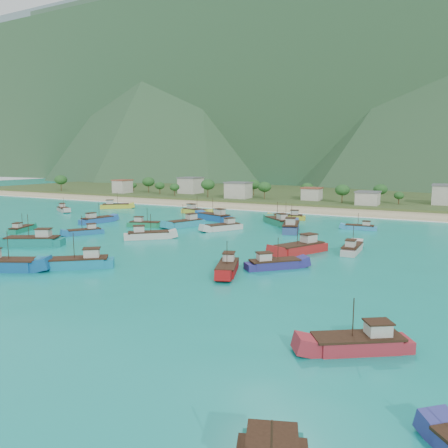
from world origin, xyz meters
The scene contains 30 objects.
ground centered at (0.00, 0.00, 0.00)m, with size 600.00×600.00×0.00m, color #0C8A7A.
beach centered at (0.00, 79.00, 0.00)m, with size 400.00×18.00×1.20m, color beige.
land centered at (0.00, 140.00, 0.00)m, with size 400.00×110.00×2.40m, color #385123.
surf_line centered at (0.00, 69.50, 0.00)m, with size 400.00×2.50×0.08m, color white.
mountains centered at (-18.31, 403.81, 106.83)m, with size 1520.00×440.00×260.00m.
village centered at (11.24, 103.74, 4.76)m, with size 214.51×24.92×7.48m.
vegetation centered at (-9.04, 102.46, 5.26)m, with size 280.36×26.10×8.71m.
boat_1 centered at (20.44, -11.66, 0.67)m, with size 6.19×10.25×5.83m.
boat_3 centered at (-11.50, 41.05, 0.92)m, with size 12.70×7.51×7.21m.
boat_4 centered at (-45.24, -0.56, 0.52)m, with size 5.46×8.87×5.05m.
boat_5 centered at (-10.32, 6.66, 0.74)m, with size 9.98×9.30×6.23m.
boat_6 centered at (-0.57, 26.22, 0.71)m, with size 7.75×10.46×6.09m.
boat_7 centered at (-22.24, 20.82, 0.62)m, with size 9.83×5.48×5.57m.
boat_9 centered at (-13.18, -28.20, 0.89)m, with size 12.28×8.48×7.07m.
boat_10 centered at (15.66, 32.97, 0.95)m, with size 6.92×13.00×7.37m.
boat_11 centered at (26.19, -5.68, 0.65)m, with size 8.93×8.81×5.72m.
boat_12 centered at (31.05, 43.87, 0.48)m, with size 8.27×3.07×4.79m.
boat_13 centered at (-12.65, 26.57, 0.83)m, with size 6.96×11.84×6.72m.
boat_14 centered at (-26.60, -11.64, 0.92)m, with size 12.48×9.07×7.24m.
boat_16 centered at (7.72, 53.06, 0.69)m, with size 10.46×5.33×5.93m.
boat_17 centered at (-60.71, 51.86, 0.77)m, with size 10.44×9.21×6.38m.
boat_20 centered at (-70.17, 35.49, 0.62)m, with size 9.61×7.13×5.59m.
boat_23 centered at (-39.45, 20.36, 0.72)m, with size 5.16×10.79×6.14m.
boat_24 centered at (-27.72, 4.17, 0.55)m, with size 6.81×8.81×5.18m.
boat_25 centered at (45.55, -31.99, 0.66)m, with size 9.73×7.82×5.77m.
boat_26 centered at (9.01, 41.33, 0.86)m, with size 10.78×10.50×6.87m.
boat_27 centered at (26.34, 8.34, 0.89)m, with size 8.49×12.31×7.08m.
boat_28 centered at (-3.36, -20.86, 0.79)m, with size 10.66×9.43×6.52m.
boat_30 centered at (35.20, 13.81, 0.64)m, with size 3.10×9.66×5.66m.
boat_31 centered at (-24.85, 51.41, 0.80)m, with size 11.57×6.09×6.56m.
Camera 1 is at (52.82, -73.60, 18.49)m, focal length 35.00 mm.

